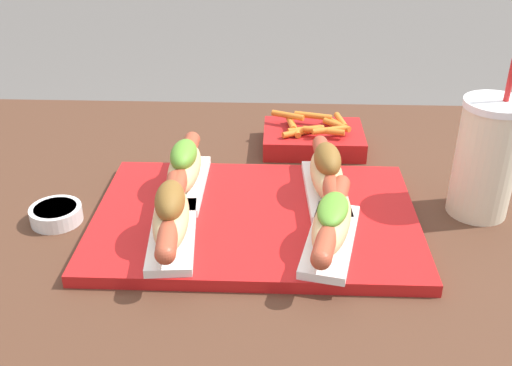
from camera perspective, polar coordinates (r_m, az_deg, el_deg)
The scene contains 9 objects.
patio_table at distance 1.17m, azimuth -0.69°, elevation -16.95°, with size 1.28×0.84×0.72m.
serving_tray at distance 0.88m, azimuth -0.05°, elevation -3.42°, with size 0.47×0.32×0.02m.
hot_dog_0 at distance 0.81m, azimuth -8.08°, elevation -3.13°, with size 0.08×0.22×0.08m.
hot_dog_1 at distance 0.80m, azimuth 7.23°, elevation -3.80°, with size 0.10×0.21×0.07m.
hot_dog_2 at distance 0.93m, azimuth -6.86°, elevation 1.30°, with size 0.06×0.22×0.08m.
hot_dog_3 at distance 0.92m, azimuth 6.74°, elevation 0.94°, with size 0.07×0.22×0.08m.
sauce_bowl at distance 0.93m, azimuth -18.51°, elevation -2.77°, with size 0.08×0.08×0.02m.
drink_cup at distance 0.93m, azimuth 21.05°, elevation 2.21°, with size 0.09×0.09×0.24m.
fries_basket at distance 1.11m, azimuth 5.48°, elevation 4.32°, with size 0.18×0.13×0.06m.
Camera 1 is at (0.05, -0.82, 1.20)m, focal length 42.00 mm.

